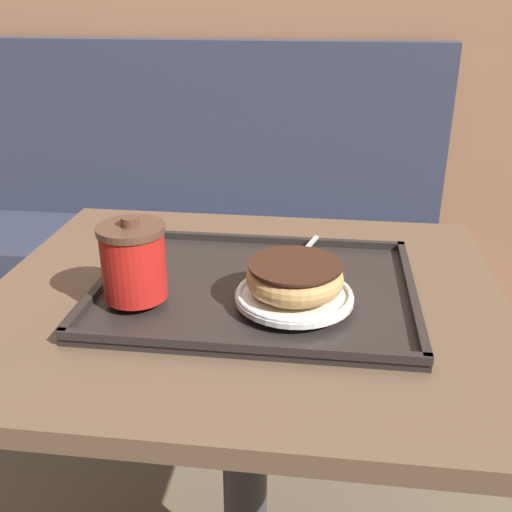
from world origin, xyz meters
name	(u,v)px	position (x,y,z in m)	size (l,w,h in m)	color
booth_bench	(193,270)	(-0.29, 0.87, 0.32)	(1.52, 0.44, 1.00)	#33384C
cafe_table	(244,385)	(0.00, 0.00, 0.53)	(0.80, 0.69, 0.70)	brown
serving_tray	(256,290)	(0.02, 0.00, 0.71)	(0.48, 0.37, 0.02)	#282321
coffee_cup_front	(134,261)	(-0.14, -0.08, 0.78)	(0.10, 0.10, 0.12)	red
plate_with_chocolate_donut	(294,295)	(0.08, -0.06, 0.73)	(0.17, 0.17, 0.01)	white
donut_chocolate_glazed	(295,277)	(0.08, -0.06, 0.76)	(0.14, 0.14, 0.04)	tan
spoon	(299,255)	(0.08, 0.09, 0.73)	(0.05, 0.13, 0.01)	silver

